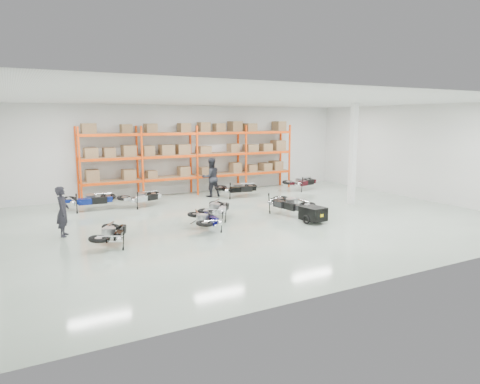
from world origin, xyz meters
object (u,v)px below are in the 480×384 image
moto_back_a (89,196)px  moto_back_c (237,186)px  moto_back_b (142,194)px  moto_silver_left (217,205)px  moto_black_far_left (112,230)px  person_left (63,211)px  person_back (211,177)px  trailer (313,214)px  moto_blue_centre (205,216)px  moto_back_d (301,180)px  moto_touring_right (289,200)px

moto_back_a → moto_back_c: size_ratio=1.02×
moto_back_b → moto_back_c: 4.80m
moto_silver_left → moto_black_far_left: (-4.32, -1.73, -0.03)m
moto_back_a → moto_back_b: 2.18m
moto_black_far_left → moto_back_a: moto_back_a is taller
moto_black_far_left → moto_back_b: (2.43, 5.50, 0.03)m
moto_back_a → person_left: bearing=164.2°
moto_black_far_left → person_back: 8.81m
trailer → person_back: size_ratio=0.76×
moto_black_far_left → moto_back_c: moto_back_c is taller
person_left → person_back: person_back is taller
moto_back_a → moto_silver_left: bearing=-130.6°
moto_blue_centre → moto_silver_left: 1.73m
moto_silver_left → moto_black_far_left: size_ratio=1.07×
moto_blue_centre → person_left: size_ratio=1.01×
moto_back_a → moto_back_d: 11.00m
moto_blue_centre → moto_black_far_left: (-3.25, -0.37, -0.00)m
moto_black_far_left → moto_back_d: size_ratio=0.88×
moto_touring_right → moto_back_d: moto_touring_right is taller
moto_back_b → moto_touring_right: bearing=-148.5°
moto_silver_left → moto_back_a: moto_back_a is taller
moto_back_a → moto_back_c: (6.96, -0.22, -0.01)m
moto_touring_right → moto_back_b: 6.51m
moto_silver_left → person_left: 5.48m
trailer → person_back: (-1.04, 6.84, 0.61)m
moto_touring_right → person_left: (-8.34, 0.85, 0.22)m
moto_back_d → person_back: person_back is taller
trailer → moto_back_c: bearing=81.5°
moto_blue_centre → trailer: moto_blue_centre is taller
moto_back_d → moto_back_a: bearing=77.2°
moto_silver_left → person_left: size_ratio=1.07×
person_left → moto_back_b: bearing=-30.5°
moto_touring_right → trailer: 1.62m
person_left → person_back: bearing=-44.5°
moto_silver_left → moto_back_a: bearing=-4.5°
trailer → person_back: 6.94m
moto_touring_right → person_left: 8.38m
moto_back_b → person_left: bearing=119.7°
person_left → moto_back_c: bearing=-52.0°
moto_silver_left → moto_back_a: 5.73m
person_left → moto_blue_centre: bearing=-94.8°
trailer → moto_back_c: size_ratio=0.78×
moto_silver_left → moto_back_d: 8.04m
trailer → person_left: 8.70m
trailer → moto_back_b: size_ratio=0.83×
moto_back_b → moto_back_c: moto_back_c is taller
moto_touring_right → moto_back_d: 6.24m
moto_blue_centre → moto_silver_left: moto_silver_left is taller
person_left → person_back: 8.51m
moto_back_b → person_left: person_left is taller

